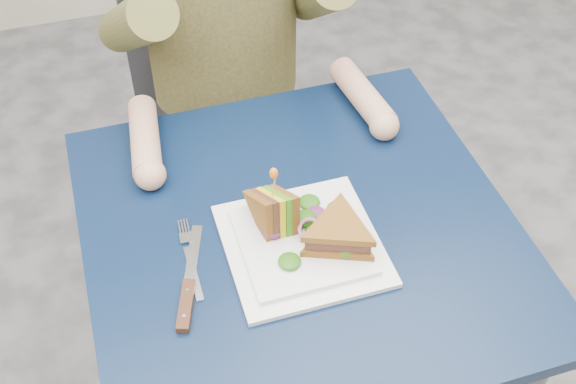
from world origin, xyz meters
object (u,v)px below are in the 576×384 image
object	(u,v)px
table	(300,256)
knife	(187,296)
sandwich_flat	(339,233)
fork	(191,260)
chair	(219,88)
sandwich_upright	(274,212)
plate	(302,244)

from	to	relation	value
table	knife	bearing A→B (deg)	-158.12
sandwich_flat	knife	xyz separation A→B (m)	(-0.26, -0.02, -0.04)
table	fork	xyz separation A→B (m)	(-0.20, -0.02, 0.08)
sandwich_flat	fork	xyz separation A→B (m)	(-0.24, 0.05, -0.04)
chair	sandwich_upright	bearing A→B (deg)	-93.98
sandwich_upright	fork	size ratio (longest dim) A/B	0.73
table	sandwich_flat	distance (m)	0.15
plate	fork	size ratio (longest dim) A/B	1.45
table	sandwich_flat	size ratio (longest dim) A/B	4.04
knife	table	bearing A→B (deg)	21.88
chair	sandwich_flat	xyz separation A→B (m)	(0.04, -0.74, 0.23)
plate	fork	bearing A→B (deg)	172.12
plate	sandwich_upright	bearing A→B (deg)	128.30
plate	sandwich_flat	size ratio (longest dim) A/B	1.40
table	fork	distance (m)	0.22
sandwich_flat	chair	bearing A→B (deg)	93.41
chair	sandwich_flat	size ratio (longest dim) A/B	5.01
chair	knife	distance (m)	0.81
table	sandwich_flat	bearing A→B (deg)	-56.84
sandwich_flat	sandwich_upright	bearing A→B (deg)	142.29
plate	fork	world-z (taller)	plate
fork	chair	bearing A→B (deg)	73.76
plate	sandwich_upright	xyz separation A→B (m)	(-0.04, 0.05, 0.05)
sandwich_upright	plate	bearing A→B (deg)	-51.70
fork	knife	bearing A→B (deg)	-105.64
plate	fork	xyz separation A→B (m)	(-0.19, 0.03, -0.01)
table	sandwich_upright	xyz separation A→B (m)	(-0.05, 0.00, 0.13)
fork	knife	world-z (taller)	knife
table	sandwich_upright	bearing A→B (deg)	176.74
table	chair	distance (m)	0.68
sandwich_flat	sandwich_upright	xyz separation A→B (m)	(-0.09, 0.07, 0.01)
chair	sandwich_upright	size ratio (longest dim) A/B	7.09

